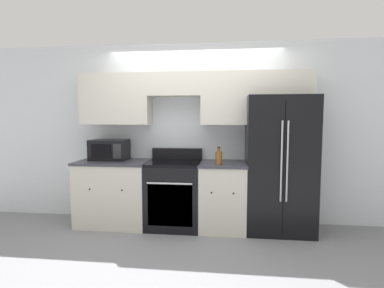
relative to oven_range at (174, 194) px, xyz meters
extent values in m
plane|color=gray|center=(0.25, -0.31, -0.47)|extent=(12.00, 12.00, 0.00)
cube|color=silver|center=(0.25, 0.35, 0.83)|extent=(8.00, 0.06, 2.60)
cube|color=beige|center=(-0.86, 0.16, 1.33)|extent=(0.99, 0.33, 0.72)
cube|color=beige|center=(0.00, 0.16, 1.53)|extent=(0.74, 0.33, 0.32)
cube|color=beige|center=(1.12, 0.16, 1.33)|extent=(1.50, 0.33, 0.72)
cube|color=beige|center=(-0.86, 0.00, -0.02)|extent=(0.99, 0.62, 0.88)
cube|color=#383842|center=(-0.86, 0.00, 0.44)|extent=(1.01, 0.64, 0.03)
sphere|color=black|center=(-1.09, -0.30, 0.11)|extent=(0.03, 0.03, 0.03)
sphere|color=black|center=(-0.64, -0.30, 0.11)|extent=(0.03, 0.03, 0.03)
cube|color=beige|center=(0.68, 0.00, -0.02)|extent=(0.62, 0.62, 0.88)
cube|color=#383842|center=(0.68, 0.00, 0.44)|extent=(0.64, 0.64, 0.03)
sphere|color=black|center=(0.54, -0.30, 0.11)|extent=(0.03, 0.03, 0.03)
sphere|color=black|center=(0.82, -0.30, 0.11)|extent=(0.03, 0.03, 0.03)
cube|color=black|center=(0.00, 0.00, -0.03)|extent=(0.74, 0.62, 0.88)
cube|color=black|center=(0.00, -0.30, -0.07)|extent=(0.59, 0.01, 0.56)
cube|color=black|center=(0.00, 0.00, 0.43)|extent=(0.74, 0.62, 0.04)
cube|color=black|center=(0.00, 0.28, 0.53)|extent=(0.74, 0.04, 0.16)
cylinder|color=silver|center=(0.00, -0.33, 0.22)|extent=(0.59, 0.02, 0.02)
cube|color=black|center=(1.43, 0.08, 0.44)|extent=(0.88, 0.77, 1.81)
cube|color=black|center=(1.43, -0.31, 0.44)|extent=(0.01, 0.01, 1.67)
cylinder|color=#B7B7BC|center=(1.39, -0.33, 0.53)|extent=(0.02, 0.02, 1.00)
cylinder|color=#B7B7BC|center=(1.46, -0.33, 0.53)|extent=(0.02, 0.02, 1.00)
cube|color=black|center=(-0.96, 0.08, 0.60)|extent=(0.52, 0.34, 0.29)
cube|color=black|center=(-1.00, -0.09, 0.60)|extent=(0.28, 0.01, 0.19)
cube|color=#262628|center=(-0.77, -0.09, 0.60)|extent=(0.11, 0.01, 0.21)
cylinder|color=brown|center=(0.63, -0.18, 0.54)|extent=(0.09, 0.09, 0.17)
cylinder|color=brown|center=(0.63, -0.18, 0.65)|extent=(0.04, 0.04, 0.05)
cylinder|color=black|center=(0.63, -0.18, 0.68)|extent=(0.04, 0.04, 0.02)
camera|label=1|loc=(0.72, -4.05, 1.06)|focal=28.00mm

